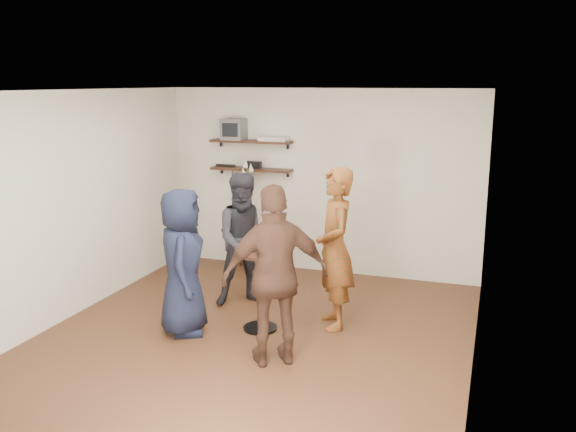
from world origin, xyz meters
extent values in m
cube|color=#402214|center=(0.00, 0.00, -0.02)|extent=(4.50, 5.00, 0.04)
cube|color=white|center=(0.00, 0.00, 2.62)|extent=(4.50, 5.00, 0.04)
cube|color=silver|center=(0.00, 2.52, 1.30)|extent=(4.50, 0.04, 2.60)
cube|color=silver|center=(0.00, -2.52, 1.30)|extent=(4.50, 0.04, 2.60)
cube|color=silver|center=(-2.27, 0.00, 1.30)|extent=(0.04, 5.00, 2.60)
cube|color=silver|center=(2.27, 0.00, 1.30)|extent=(0.04, 5.00, 2.60)
cube|color=black|center=(-1.00, 2.38, 1.85)|extent=(1.20, 0.25, 0.04)
cube|color=black|center=(-1.00, 2.38, 1.45)|extent=(1.20, 0.25, 0.04)
cube|color=#59595B|center=(-1.26, 2.38, 2.02)|extent=(0.32, 0.30, 0.30)
cube|color=silver|center=(-0.65, 2.38, 1.90)|extent=(0.40, 0.24, 0.06)
cube|color=black|center=(-0.97, 2.38, 1.52)|extent=(0.22, 0.10, 0.10)
cube|color=black|center=(-1.43, 2.42, 1.48)|extent=(0.30, 0.05, 0.03)
cube|color=black|center=(-0.96, 2.12, 0.62)|extent=(0.67, 0.67, 0.04)
cylinder|color=black|center=(-1.18, 1.91, 0.30)|extent=(0.04, 0.04, 0.60)
cylinder|color=black|center=(-0.75, 1.91, 0.30)|extent=(0.04, 0.04, 0.60)
cylinder|color=black|center=(-1.18, 2.34, 0.30)|extent=(0.04, 0.04, 0.60)
cylinder|color=black|center=(-0.75, 2.34, 0.30)|extent=(0.04, 0.04, 0.60)
cylinder|color=white|center=(-0.96, 2.12, 0.80)|extent=(0.14, 0.14, 0.31)
cylinder|color=#3C6F1F|center=(-0.98, 2.12, 1.11)|extent=(0.01, 0.07, 0.56)
cone|color=white|center=(-1.02, 2.12, 1.46)|extent=(0.07, 0.09, 0.12)
cylinder|color=#3C6F1F|center=(-0.95, 2.13, 1.14)|extent=(0.03, 0.06, 0.62)
cone|color=white|center=(-0.92, 2.15, 1.52)|extent=(0.11, 0.13, 0.13)
cylinder|color=#3C6F1F|center=(-0.96, 2.11, 1.17)|extent=(0.10, 0.09, 0.68)
cone|color=white|center=(-0.96, 2.08, 1.58)|extent=(0.13, 0.13, 0.13)
cylinder|color=black|center=(-0.02, 0.21, 0.88)|extent=(0.49, 0.49, 0.04)
cylinder|color=black|center=(-0.02, 0.21, 0.44)|extent=(0.07, 0.07, 0.83)
cylinder|color=black|center=(-0.02, 0.21, 0.01)|extent=(0.38, 0.38, 0.03)
cylinder|color=silver|center=(-0.08, 0.16, 0.90)|extent=(0.06, 0.06, 0.00)
cylinder|color=silver|center=(-0.08, 0.16, 0.94)|extent=(0.01, 0.01, 0.09)
cylinder|color=silver|center=(-0.08, 0.16, 1.04)|extent=(0.07, 0.07, 0.11)
cylinder|color=#D3B457|center=(-0.08, 0.16, 1.02)|extent=(0.06, 0.06, 0.06)
cylinder|color=silver|center=(0.05, 0.19, 0.90)|extent=(0.07, 0.07, 0.00)
cylinder|color=silver|center=(0.05, 0.19, 0.95)|extent=(0.01, 0.01, 0.10)
cylinder|color=silver|center=(0.05, 0.19, 1.06)|extent=(0.07, 0.07, 0.12)
cylinder|color=#D3B457|center=(0.05, 0.19, 1.03)|extent=(0.07, 0.07, 0.07)
cylinder|color=silver|center=(-0.06, 0.26, 0.90)|extent=(0.06, 0.06, 0.00)
cylinder|color=silver|center=(-0.06, 0.26, 0.94)|extent=(0.01, 0.01, 0.09)
cylinder|color=silver|center=(-0.06, 0.26, 1.05)|extent=(0.07, 0.07, 0.11)
cylinder|color=#D3B457|center=(-0.06, 0.26, 1.02)|extent=(0.06, 0.06, 0.06)
cylinder|color=silver|center=(0.00, 0.22, 0.90)|extent=(0.06, 0.06, 0.00)
cylinder|color=silver|center=(0.00, 0.22, 0.94)|extent=(0.01, 0.01, 0.09)
cylinder|color=silver|center=(0.00, 0.22, 1.04)|extent=(0.07, 0.07, 0.11)
cylinder|color=#D3B457|center=(0.00, 0.22, 1.02)|extent=(0.06, 0.06, 0.06)
imported|color=red|center=(0.72, 0.58, 0.90)|extent=(0.68, 0.78, 1.79)
imported|color=black|center=(-0.47, 0.90, 0.81)|extent=(1.00, 0.95, 1.63)
imported|color=black|center=(-0.78, -0.13, 0.80)|extent=(0.78, 0.92, 1.60)
imported|color=#41271C|center=(0.43, -0.49, 0.88)|extent=(1.10, 0.92, 1.76)
camera|label=1|loc=(2.34, -5.67, 2.69)|focal=38.00mm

